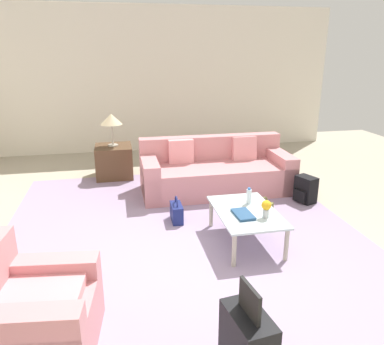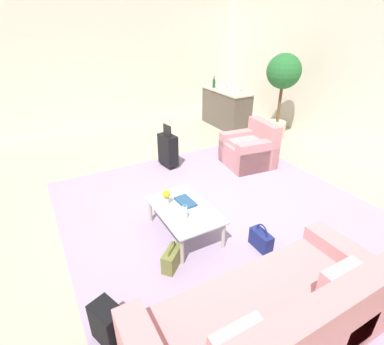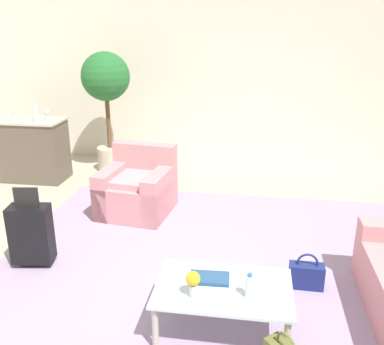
# 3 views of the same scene
# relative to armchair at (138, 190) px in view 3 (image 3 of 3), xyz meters

# --- Properties ---
(ground_plane) EXTENTS (12.00, 12.00, 0.00)m
(ground_plane) POSITION_rel_armchair_xyz_m (0.89, -1.67, -0.30)
(ground_plane) COLOR #A89E89
(wall_back) EXTENTS (10.24, 0.12, 3.10)m
(wall_back) POSITION_rel_armchair_xyz_m (0.89, 2.39, 1.25)
(wall_back) COLOR silver
(wall_back) RESTS_ON ground
(area_rug) EXTENTS (5.20, 4.40, 0.01)m
(area_rug) POSITION_rel_armchair_xyz_m (1.49, -1.47, -0.29)
(area_rug) COLOR #9984A3
(area_rug) RESTS_ON ground
(armchair) EXTENTS (0.95, 0.96, 0.85)m
(armchair) POSITION_rel_armchair_xyz_m (0.00, 0.00, 0.00)
(armchair) COLOR #C67F84
(armchair) RESTS_ON ground
(coffee_table) EXTENTS (1.07, 0.69, 0.40)m
(coffee_table) POSITION_rel_armchair_xyz_m (1.29, -2.17, 0.06)
(coffee_table) COLOR silver
(coffee_table) RESTS_ON ground
(water_bottle) EXTENTS (0.06, 0.06, 0.20)m
(water_bottle) POSITION_rel_armchair_xyz_m (1.49, -2.27, 0.20)
(water_bottle) COLOR silver
(water_bottle) RESTS_ON coffee_table
(coffee_table_book) EXTENTS (0.33, 0.20, 0.03)m
(coffee_table_book) POSITION_rel_armchair_xyz_m (1.17, -2.09, 0.12)
(coffee_table_book) COLOR navy
(coffee_table_book) RESTS_ON coffee_table
(flower_vase) EXTENTS (0.11, 0.11, 0.21)m
(flower_vase) POSITION_rel_armchair_xyz_m (1.07, -2.32, 0.23)
(flower_vase) COLOR #B2B7BC
(flower_vase) RESTS_ON coffee_table
(bar_console) EXTENTS (1.54, 0.60, 0.96)m
(bar_console) POSITION_rel_armchair_xyz_m (-2.21, 0.93, 0.20)
(bar_console) COLOR brown
(bar_console) RESTS_ON ground
(wine_glass_left_of_centre) EXTENTS (0.08, 0.08, 0.15)m
(wine_glass_left_of_centre) POSITION_rel_armchair_xyz_m (-2.21, 0.94, 0.77)
(wine_glass_left_of_centre) COLOR silver
(wine_glass_left_of_centre) RESTS_ON bar_console
(wine_glass_right_of_centre) EXTENTS (0.08, 0.08, 0.15)m
(wine_glass_right_of_centre) POSITION_rel_armchair_xyz_m (-1.68, 0.98, 0.77)
(wine_glass_right_of_centre) COLOR silver
(wine_glass_right_of_centre) RESTS_ON bar_console
(wine_bottle_clear) EXTENTS (0.07, 0.07, 0.30)m
(wine_bottle_clear) POSITION_rel_armchair_xyz_m (-1.77, 0.82, 0.78)
(wine_bottle_clear) COLOR silver
(wine_bottle_clear) RESTS_ON bar_console
(suitcase_black) EXTENTS (0.43, 0.27, 0.85)m
(suitcase_black) POSITION_rel_armchair_xyz_m (-0.71, -1.47, 0.06)
(suitcase_black) COLOR black
(suitcase_black) RESTS_ON ground
(handbag_navy) EXTENTS (0.32, 0.15, 0.36)m
(handbag_navy) POSITION_rel_armchair_xyz_m (2.02, -1.46, -0.17)
(handbag_navy) COLOR navy
(handbag_navy) RESTS_ON ground
(potted_ficus) EXTENTS (0.77, 0.77, 1.94)m
(potted_ficus) POSITION_rel_armchair_xyz_m (-0.91, 1.53, 1.07)
(potted_ficus) COLOR #BCB299
(potted_ficus) RESTS_ON ground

